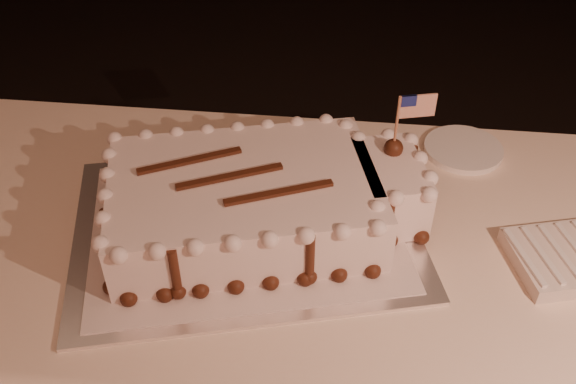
# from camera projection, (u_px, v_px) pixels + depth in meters

# --- Properties ---
(room_shell) EXTENTS (6.10, 8.10, 2.90)m
(room_shell) POSITION_uv_depth(u_px,v_px,m) (178.00, 129.00, 0.31)
(room_shell) COLOR black
(room_shell) RESTS_ON ground
(banquet_table) EXTENTS (2.40, 0.80, 0.75)m
(banquet_table) POSITION_uv_depth(u_px,v_px,m) (294.00, 359.00, 1.43)
(banquet_table) COLOR #FFDEC5
(banquet_table) RESTS_ON ground
(cake_board) EXTENTS (0.73, 0.62, 0.01)m
(cake_board) POSITION_uv_depth(u_px,v_px,m) (246.00, 227.00, 1.20)
(cake_board) COLOR white
(cake_board) RESTS_ON banquet_table
(doily) EXTENTS (0.66, 0.56, 0.00)m
(doily) POSITION_uv_depth(u_px,v_px,m) (246.00, 225.00, 1.20)
(doily) COLOR silver
(doily) RESTS_ON cake_board
(sheet_cake) EXTENTS (0.62, 0.44, 0.24)m
(sheet_cake) POSITION_uv_depth(u_px,v_px,m) (262.00, 200.00, 1.16)
(sheet_cake) COLOR white
(sheet_cake) RESTS_ON doily
(napkin_stack) EXTENTS (0.25, 0.21, 0.04)m
(napkin_stack) POSITION_uv_depth(u_px,v_px,m) (575.00, 257.00, 1.12)
(napkin_stack) COLOR silver
(napkin_stack) RESTS_ON banquet_table
(side_plate) EXTENTS (0.17, 0.17, 0.01)m
(side_plate) POSITION_uv_depth(u_px,v_px,m) (463.00, 149.00, 1.38)
(side_plate) COLOR white
(side_plate) RESTS_ON banquet_table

